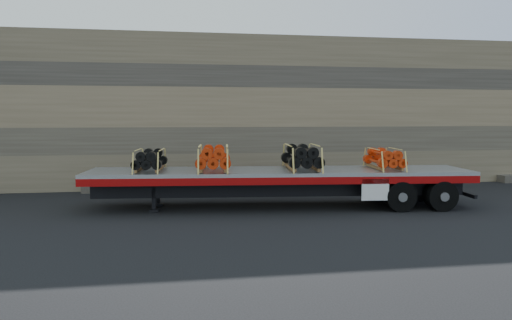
{
  "coord_description": "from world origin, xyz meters",
  "views": [
    {
      "loc": [
        -4.8,
        -17.56,
        3.28
      ],
      "look_at": [
        -1.68,
        0.62,
        1.67
      ],
      "focal_mm": 35.0,
      "sensor_mm": 36.0,
      "label": 1
    }
  ],
  "objects_px": {
    "bundle_front": "(150,161)",
    "bundle_rear": "(384,159)",
    "trailer": "(279,188)",
    "bundle_midrear": "(302,158)",
    "bundle_midfront": "(214,158)"
  },
  "relations": [
    {
      "from": "bundle_midfront",
      "to": "bundle_midrear",
      "type": "xyz_separation_m",
      "value": [
        3.16,
        -0.32,
        0.01
      ]
    },
    {
      "from": "bundle_front",
      "to": "bundle_rear",
      "type": "distance_m",
      "value": 8.47
    },
    {
      "from": "bundle_midrear",
      "to": "bundle_front",
      "type": "bearing_deg",
      "value": -180.0
    },
    {
      "from": "bundle_midrear",
      "to": "trailer",
      "type": "bearing_deg",
      "value": -180.0
    },
    {
      "from": "trailer",
      "to": "bundle_front",
      "type": "distance_m",
      "value": 4.72
    },
    {
      "from": "bundle_front",
      "to": "bundle_midfront",
      "type": "xyz_separation_m",
      "value": [
        2.23,
        -0.23,
        0.06
      ]
    },
    {
      "from": "trailer",
      "to": "bundle_rear",
      "type": "height_order",
      "value": "bundle_rear"
    },
    {
      "from": "bundle_rear",
      "to": "bundle_midfront",
      "type": "bearing_deg",
      "value": 180.0
    },
    {
      "from": "bundle_front",
      "to": "bundle_rear",
      "type": "relative_size",
      "value": 1.0
    },
    {
      "from": "trailer",
      "to": "bundle_midrear",
      "type": "height_order",
      "value": "bundle_midrear"
    },
    {
      "from": "bundle_front",
      "to": "bundle_midrear",
      "type": "height_order",
      "value": "bundle_midrear"
    },
    {
      "from": "bundle_front",
      "to": "bundle_rear",
      "type": "xyz_separation_m",
      "value": [
        8.42,
        -0.86,
        -0.0
      ]
    },
    {
      "from": "trailer",
      "to": "bundle_midfront",
      "type": "height_order",
      "value": "bundle_midfront"
    },
    {
      "from": "trailer",
      "to": "bundle_midfront",
      "type": "bearing_deg",
      "value": 180.0
    },
    {
      "from": "bundle_midfront",
      "to": "bundle_rear",
      "type": "height_order",
      "value": "bundle_midfront"
    }
  ]
}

